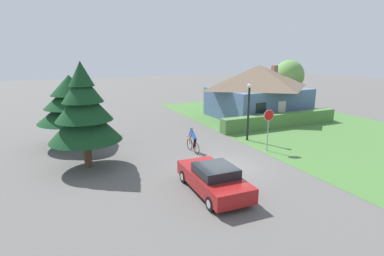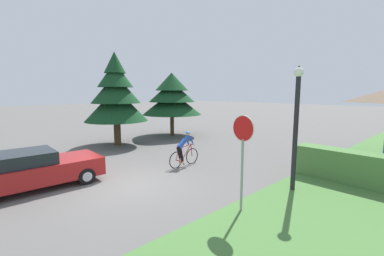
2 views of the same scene
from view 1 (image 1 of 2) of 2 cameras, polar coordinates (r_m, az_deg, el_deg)
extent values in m
plane|color=#5B5956|center=(17.22, 6.12, -7.29)|extent=(140.00, 140.00, 0.00)
cube|color=#477538|center=(27.32, 23.02, -0.34)|extent=(16.00, 36.00, 0.01)
cube|color=slate|center=(31.38, 12.37, 4.84)|extent=(9.18, 7.32, 2.88)
pyramid|color=#75604C|center=(31.09, 12.62, 9.55)|extent=(9.92, 7.90, 2.29)
cube|color=silver|center=(28.95, 16.68, 2.95)|extent=(0.90, 0.11, 2.00)
cube|color=black|center=(27.20, 13.02, 3.76)|extent=(1.10, 0.12, 0.90)
cube|color=brown|center=(33.32, 15.45, 10.74)|extent=(0.53, 0.53, 0.80)
cube|color=#4C7A3D|center=(27.25, 16.62, 1.44)|extent=(11.76, 0.90, 1.19)
cube|color=maroon|center=(13.97, 4.03, -9.85)|extent=(1.99, 4.48, 0.67)
cube|color=black|center=(13.56, 4.53, -8.09)|extent=(1.69, 1.82, 0.43)
cylinder|color=black|center=(15.03, -1.49, -9.21)|extent=(0.28, 0.61, 0.61)
cylinder|color=#ADADB2|center=(15.03, -1.49, -9.21)|extent=(0.29, 0.36, 0.35)
cylinder|color=black|center=(15.66, 4.24, -8.26)|extent=(0.28, 0.61, 0.61)
cylinder|color=#ADADB2|center=(15.66, 4.24, -8.26)|extent=(0.29, 0.36, 0.35)
cylinder|color=black|center=(12.54, 3.71, -14.18)|extent=(0.28, 0.61, 0.61)
cylinder|color=#ADADB2|center=(12.54, 3.71, -14.18)|extent=(0.29, 0.36, 0.35)
cylinder|color=black|center=(13.30, 10.30, -12.68)|extent=(0.28, 0.61, 0.61)
cylinder|color=#ADADB2|center=(13.30, 10.30, -12.68)|extent=(0.29, 0.36, 0.35)
torus|color=black|center=(19.06, 0.85, -3.94)|extent=(0.06, 0.77, 0.77)
torus|color=black|center=(19.94, -0.47, -3.13)|extent=(0.06, 0.77, 0.77)
cylinder|color=#B21E1E|center=(19.23, 0.51, -3.20)|extent=(0.04, 0.18, 0.64)
cylinder|color=#B21E1E|center=(19.54, 0.02, -2.78)|extent=(0.05, 0.64, 0.74)
cylinder|color=#B21E1E|center=(19.39, 0.11, -1.95)|extent=(0.06, 0.76, 0.13)
cylinder|color=#B21E1E|center=(19.22, 0.63, -3.98)|extent=(0.05, 0.34, 0.16)
cylinder|color=#B21E1E|center=(19.07, 0.73, -3.14)|extent=(0.04, 0.21, 0.51)
cylinder|color=#B21E1E|center=(19.82, -0.42, -2.34)|extent=(0.04, 0.12, 0.59)
cylinder|color=black|center=(19.70, -0.37, -1.55)|extent=(0.44, 0.04, 0.02)
ellipsoid|color=black|center=(19.07, 0.61, -2.30)|extent=(0.09, 0.20, 0.05)
cylinder|color=black|center=(19.12, 0.61, -2.92)|extent=(0.12, 0.25, 0.54)
cylinder|color=black|center=(19.28, 0.41, -3.02)|extent=(0.12, 0.25, 0.69)
cylinder|color=tan|center=(19.30, 0.52, -4.01)|extent=(0.08, 0.08, 0.30)
cylinder|color=tan|center=(19.49, 0.45, -4.13)|extent=(0.17, 0.08, 0.21)
cylinder|color=#264CB2|center=(19.25, 0.24, -1.38)|extent=(0.24, 0.70, 0.59)
cylinder|color=#264CB2|center=(19.45, -0.08, -1.21)|extent=(0.08, 0.25, 0.36)
cylinder|color=#264CB2|center=(19.70, -0.42, -1.01)|extent=(0.08, 0.25, 0.36)
sphere|color=tan|center=(19.41, -0.13, -0.20)|extent=(0.19, 0.19, 0.19)
ellipsoid|color=#267FBF|center=(19.39, -0.13, -0.06)|extent=(0.22, 0.18, 0.12)
cylinder|color=gray|center=(20.11, 14.21, -1.39)|extent=(0.07, 0.07, 2.09)
cylinder|color=red|center=(19.81, 14.44, 2.36)|extent=(0.69, 0.07, 0.69)
cylinder|color=silver|center=(19.81, 14.44, 2.36)|extent=(0.73, 0.07, 0.73)
cylinder|color=black|center=(22.12, 10.66, 2.56)|extent=(0.16, 0.16, 3.89)
sphere|color=white|center=(21.82, 10.91, 7.93)|extent=(0.32, 0.32, 0.32)
cone|color=black|center=(21.80, 10.93, 8.35)|extent=(0.19, 0.19, 0.13)
cylinder|color=#4C3823|center=(17.83, -19.24, -4.60)|extent=(0.43, 0.43, 1.57)
cone|color=#143D1E|center=(17.37, -19.71, 1.09)|extent=(3.92, 3.92, 2.06)
cone|color=#143D1E|center=(17.19, -19.98, 4.37)|extent=(3.05, 3.05, 1.81)
cone|color=#143D1E|center=(17.08, -20.23, 7.25)|extent=(2.19, 2.19, 1.56)
cone|color=#143D1E|center=(17.02, -20.43, 9.71)|extent=(1.33, 1.33, 1.32)
cylinder|color=#4C3823|center=(22.47, -21.55, -0.92)|extent=(0.31, 0.31, 1.66)
cone|color=#143D1E|center=(22.12, -21.95, 3.40)|extent=(4.55, 4.55, 1.79)
cone|color=#143D1E|center=(21.99, -22.15, 5.64)|extent=(3.55, 3.55, 1.57)
cone|color=#143D1E|center=(21.91, -22.33, 7.60)|extent=(2.55, 2.55, 1.36)
cylinder|color=#4C3823|center=(37.59, 17.68, 5.50)|extent=(0.40, 0.40, 2.28)
ellipsoid|color=#609347|center=(37.33, 17.97, 9.46)|extent=(3.46, 3.46, 3.63)
camera|label=2|loc=(19.02, 35.66, 2.73)|focal=24.00mm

